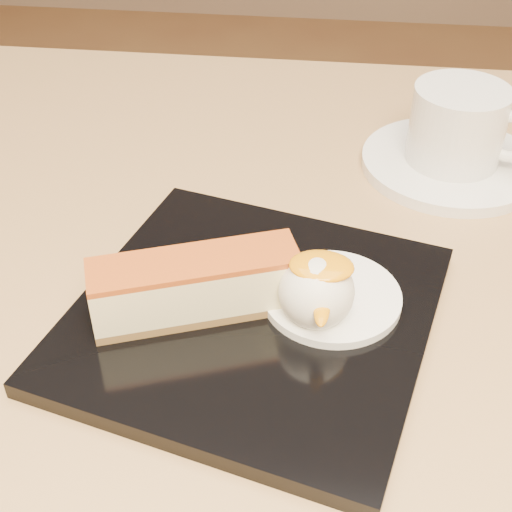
# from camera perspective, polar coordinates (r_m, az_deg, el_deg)

# --- Properties ---
(table) EXTENTS (0.80, 0.80, 0.72)m
(table) POSITION_cam_1_polar(r_m,az_deg,el_deg) (0.60, -1.06, -14.62)
(table) COLOR black
(table) RESTS_ON ground
(dessert_plate) EXTENTS (0.27, 0.27, 0.01)m
(dessert_plate) POSITION_cam_1_polar(r_m,az_deg,el_deg) (0.46, -0.29, -4.85)
(dessert_plate) COLOR black
(dessert_plate) RESTS_ON table
(cheesecake) EXTENTS (0.13, 0.08, 0.04)m
(cheesecake) POSITION_cam_1_polar(r_m,az_deg,el_deg) (0.44, -4.88, -2.39)
(cheesecake) COLOR brown
(cheesecake) RESTS_ON dessert_plate
(cream_smear) EXTENTS (0.09, 0.09, 0.01)m
(cream_smear) POSITION_cam_1_polar(r_m,az_deg,el_deg) (0.46, 6.08, -3.25)
(cream_smear) COLOR white
(cream_smear) RESTS_ON dessert_plate
(ice_cream_scoop) EXTENTS (0.05, 0.05, 0.05)m
(ice_cream_scoop) POSITION_cam_1_polar(r_m,az_deg,el_deg) (0.44, 4.85, -2.86)
(ice_cream_scoop) COLOR white
(ice_cream_scoop) RESTS_ON cream_smear
(mango_sauce) EXTENTS (0.04, 0.03, 0.01)m
(mango_sauce) POSITION_cam_1_polar(r_m,az_deg,el_deg) (0.42, 5.27, -0.81)
(mango_sauce) COLOR orange
(mango_sauce) RESTS_ON ice_cream_scoop
(mint_sprig) EXTENTS (0.03, 0.02, 0.00)m
(mint_sprig) POSITION_cam_1_polar(r_m,az_deg,el_deg) (0.48, 2.72, -0.69)
(mint_sprig) COLOR #2B843C
(mint_sprig) RESTS_ON cream_smear
(saucer) EXTENTS (0.15, 0.15, 0.01)m
(saucer) POSITION_cam_1_polar(r_m,az_deg,el_deg) (0.64, 15.25, 7.16)
(saucer) COLOR white
(saucer) RESTS_ON table
(coffee_cup) EXTENTS (0.10, 0.08, 0.06)m
(coffee_cup) POSITION_cam_1_polar(r_m,az_deg,el_deg) (0.62, 16.01, 10.11)
(coffee_cup) COLOR white
(coffee_cup) RESTS_ON saucer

